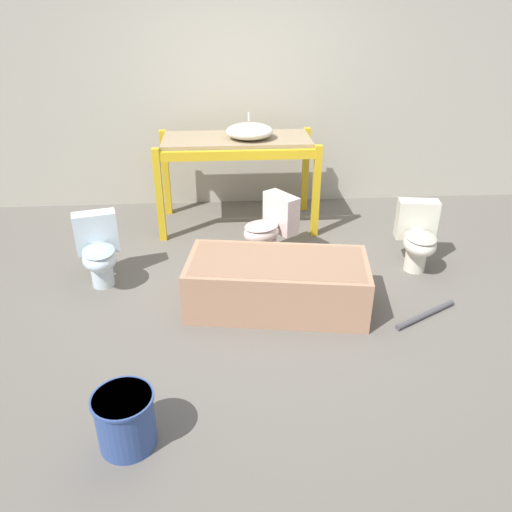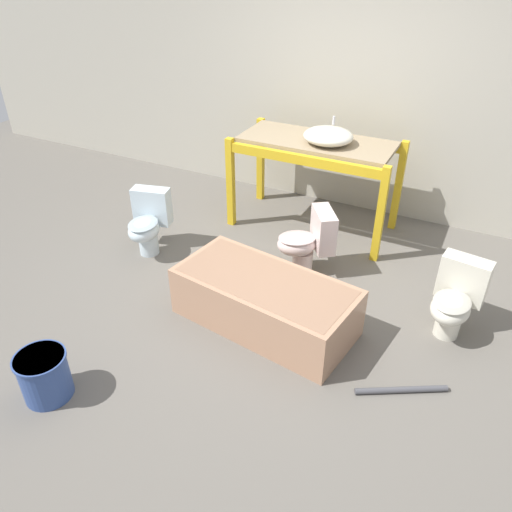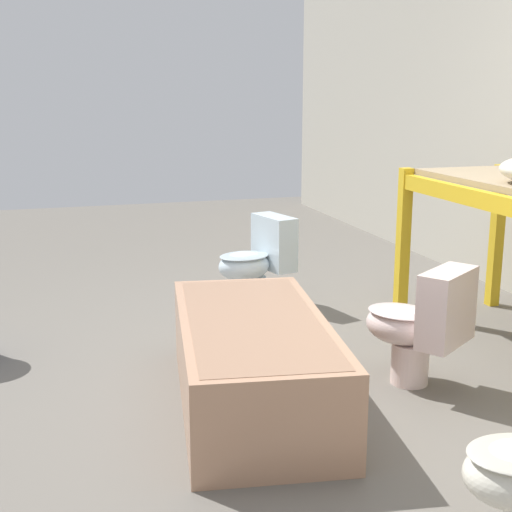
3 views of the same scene
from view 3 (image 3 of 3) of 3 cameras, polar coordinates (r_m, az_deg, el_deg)
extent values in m
plane|color=#666059|center=(3.60, 4.60, -10.21)|extent=(12.00, 12.00, 0.00)
cube|color=gold|center=(4.63, 11.68, 1.05)|extent=(0.07, 0.07, 0.95)
cube|color=gold|center=(5.00, 18.70, 1.50)|extent=(0.07, 0.07, 0.95)
cube|color=gold|center=(3.91, 17.40, 4.38)|extent=(1.56, 0.06, 0.09)
cube|color=tan|center=(3.30, -0.24, -8.50)|extent=(1.49, 0.86, 0.42)
cube|color=#977056|center=(3.26, -0.24, -6.44)|extent=(1.40, 0.77, 0.17)
cylinder|color=silver|center=(4.78, -0.32, -2.89)|extent=(0.19, 0.19, 0.21)
ellipsoid|color=silver|center=(4.70, -0.97, -0.80)|extent=(0.36, 0.41, 0.19)
ellipsoid|color=#9FAFB7|center=(4.69, -0.97, 0.00)|extent=(0.34, 0.39, 0.03)
cube|color=silver|center=(4.79, 1.46, 1.11)|extent=(0.38, 0.24, 0.36)
cylinder|color=silver|center=(3.65, 12.20, -8.36)|extent=(0.19, 0.19, 0.21)
ellipsoid|color=silver|center=(3.62, 11.47, -5.40)|extent=(0.45, 0.43, 0.19)
ellipsoid|color=#BBA7A3|center=(3.60, 11.52, -4.38)|extent=(0.43, 0.41, 0.03)
cube|color=silver|center=(3.48, 15.01, -4.00)|extent=(0.33, 0.38, 0.36)
camera|label=1|loc=(4.24, -56.55, 18.79)|focal=35.00mm
camera|label=2|loc=(2.77, -73.25, 30.24)|focal=35.00mm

